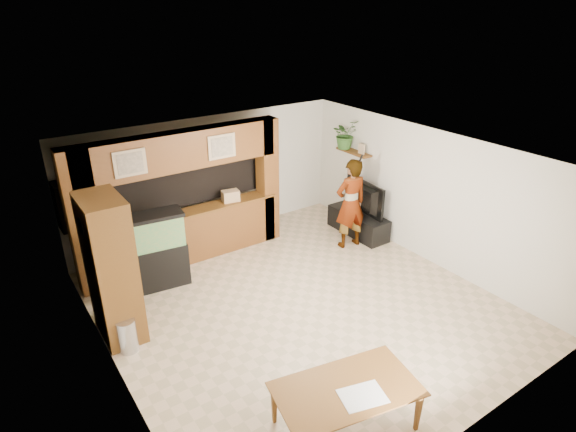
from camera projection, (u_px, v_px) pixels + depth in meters
floor at (299, 304)px, 8.16m from camera, size 6.50×6.50×0.00m
ceiling at (300, 158)px, 7.08m from camera, size 6.50×6.50×0.00m
wall_back at (209, 178)px, 10.05m from camera, size 6.00×0.00×6.00m
wall_left at (107, 298)px, 6.07m from camera, size 0.00×6.50×6.50m
wall_right at (427, 196)px, 9.17m from camera, size 0.00×6.50×6.50m
partition at (177, 196)px, 9.10m from camera, size 4.20×0.99×2.60m
wall_clock at (82, 226)px, 6.59m from camera, size 0.05×0.25×0.25m
wall_shelf at (354, 152)px, 10.38m from camera, size 0.25×0.90×0.04m
pantry_cabinet at (111, 269)px, 7.02m from camera, size 0.57×0.93×2.27m
trash_can at (127, 335)px, 7.01m from camera, size 0.29×0.29×0.53m
aquarium at (149, 253)px, 8.40m from camera, size 1.26×0.47×1.40m
tv_stand at (358, 223)px, 10.52m from camera, size 0.54×1.46×0.49m
television at (360, 198)px, 10.27m from camera, size 0.28×1.24×0.71m
photo_frame at (362, 149)px, 10.15m from camera, size 0.03×0.16×0.22m
potted_plant at (345, 134)px, 10.43m from camera, size 0.59×0.51×0.64m
person at (351, 204)px, 9.72m from camera, size 0.74×0.54×1.89m
microphone at (361, 158)px, 9.22m from camera, size 0.04×0.11×0.17m
dining_table at (347, 409)px, 5.71m from camera, size 1.85×1.26×0.60m
newspaper_a at (363, 396)px, 5.50m from camera, size 0.60×0.50×0.01m
counter_box at (230, 196)px, 9.56m from camera, size 0.36×0.27×0.22m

